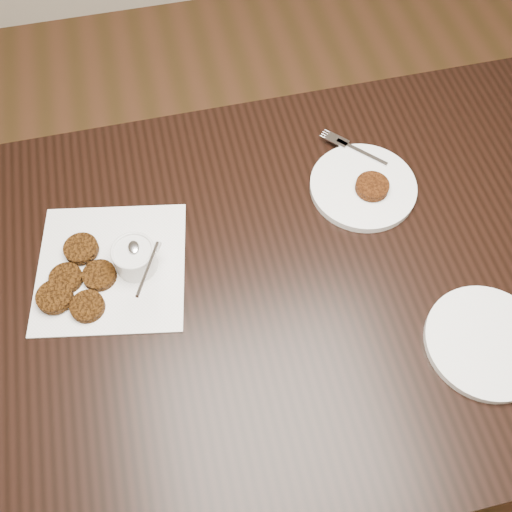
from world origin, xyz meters
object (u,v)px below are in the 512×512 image
Objects in this scene: napkin at (111,267)px; plate_with_patty at (364,184)px; table at (294,345)px; sauce_ramekin at (132,250)px; plate_empty at (486,342)px.

plate_with_patty is (0.53, 0.07, 0.01)m from napkin.
sauce_ramekin reaches higher than table.
plate_empty is (0.59, -0.30, -0.05)m from sauce_ramekin.
plate_with_patty is at bearing 7.50° from napkin.
table is 0.52m from plate_empty.
table is 6.53× the size of plate_with_patty.
plate_empty is at bearing -37.88° from table.
sauce_ramekin is at bearing -8.62° from napkin.
sauce_ramekin is (0.05, -0.01, 0.06)m from napkin.
sauce_ramekin is (-0.31, 0.09, 0.44)m from table.
plate_with_patty is at bearing 105.34° from plate_empty.
napkin is 0.08m from sauce_ramekin.
table is 0.53m from napkin.
napkin is 1.27× the size of plate_with_patty.
table is 6.61× the size of plate_empty.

